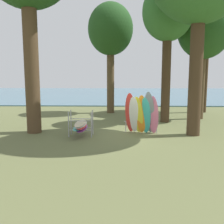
{
  "coord_description": "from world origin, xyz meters",
  "views": [
    {
      "loc": [
        -0.58,
        -12.26,
        2.91
      ],
      "look_at": [
        -0.94,
        0.39,
        1.1
      ],
      "focal_mm": 40.06,
      "sensor_mm": 36.0,
      "label": 1
    }
  ],
  "objects": [
    {
      "name": "board_storage_rack",
      "position": [
        -2.45,
        -0.25,
        0.52
      ],
      "size": [
        1.15,
        2.13,
        1.25
      ],
      "color": "#9EA0A5",
      "rests_on": "ground"
    },
    {
      "name": "tree_mid_behind",
      "position": [
        2.37,
        3.69,
        6.63
      ],
      "size": [
        3.12,
        3.12,
        8.62
      ],
      "color": "#42301E",
      "rests_on": "ground"
    },
    {
      "name": "lake_water",
      "position": [
        0.0,
        29.77,
        0.05
      ],
      "size": [
        80.0,
        36.0,
        0.1
      ],
      "primitive_type": "cube",
      "color": "#477084",
      "rests_on": "ground"
    },
    {
      "name": "leaning_board_pile",
      "position": [
        0.57,
        0.29,
        1.0
      ],
      "size": [
        1.81,
        1.05,
        2.19
      ],
      "color": "red",
      "rests_on": "ground"
    },
    {
      "name": "tree_far_right_back",
      "position": [
        5.05,
        4.99,
        6.05
      ],
      "size": [
        3.57,
        3.57,
        8.15
      ],
      "color": "brown",
      "rests_on": "ground"
    },
    {
      "name": "tree_far_left_back",
      "position": [
        6.33,
        8.16,
        8.28
      ],
      "size": [
        4.76,
        4.76,
        11.06
      ],
      "color": "#42301E",
      "rests_on": "ground"
    },
    {
      "name": "tree_deep_back",
      "position": [
        -1.26,
        7.7,
        6.39
      ],
      "size": [
        3.48,
        3.48,
        8.53
      ],
      "color": "brown",
      "rests_on": "ground"
    },
    {
      "name": "ground_plane",
      "position": [
        0.0,
        0.0,
        0.0
      ],
      "size": [
        80.0,
        80.0,
        0.0
      ],
      "primitive_type": "plane",
      "color": "#60663D"
    }
  ]
}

